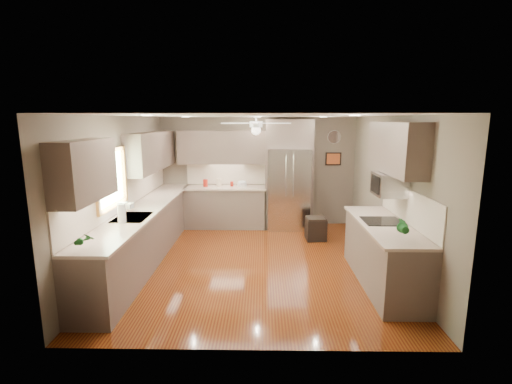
{
  "coord_description": "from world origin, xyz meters",
  "views": [
    {
      "loc": [
        0.11,
        -6.09,
        2.44
      ],
      "look_at": [
        -0.01,
        0.6,
        1.13
      ],
      "focal_mm": 26.0,
      "sensor_mm": 36.0,
      "label": 1
    }
  ],
  "objects_px": {
    "paper_towel": "(122,213)",
    "bowl": "(242,185)",
    "potted_plant_left": "(85,240)",
    "canister_a": "(205,183)",
    "soap_bottle": "(131,205)",
    "potted_plant_right": "(403,227)",
    "canister_d": "(232,184)",
    "microwave": "(389,184)",
    "canister_c": "(219,182)",
    "refrigerator": "(289,176)",
    "stool": "(316,228)"
  },
  "relations": [
    {
      "from": "canister_a",
      "to": "canister_d",
      "type": "height_order",
      "value": "canister_a"
    },
    {
      "from": "canister_d",
      "to": "stool",
      "type": "bearing_deg",
      "value": -28.29
    },
    {
      "from": "soap_bottle",
      "to": "potted_plant_left",
      "type": "bearing_deg",
      "value": -85.57
    },
    {
      "from": "refrigerator",
      "to": "bowl",
      "type": "bearing_deg",
      "value": 177.1
    },
    {
      "from": "canister_d",
      "to": "paper_towel",
      "type": "relative_size",
      "value": 0.37
    },
    {
      "from": "potted_plant_right",
      "to": "refrigerator",
      "type": "relative_size",
      "value": 0.13
    },
    {
      "from": "canister_c",
      "to": "refrigerator",
      "type": "relative_size",
      "value": 0.08
    },
    {
      "from": "canister_c",
      "to": "soap_bottle",
      "type": "distance_m",
      "value": 2.64
    },
    {
      "from": "potted_plant_left",
      "to": "potted_plant_right",
      "type": "xyz_separation_m",
      "value": [
        3.84,
        0.5,
        0.03
      ]
    },
    {
      "from": "potted_plant_right",
      "to": "paper_towel",
      "type": "relative_size",
      "value": 1.08
    },
    {
      "from": "canister_a",
      "to": "soap_bottle",
      "type": "height_order",
      "value": "soap_bottle"
    },
    {
      "from": "canister_d",
      "to": "bowl",
      "type": "height_order",
      "value": "canister_d"
    },
    {
      "from": "stool",
      "to": "paper_towel",
      "type": "height_order",
      "value": "paper_towel"
    },
    {
      "from": "canister_a",
      "to": "paper_towel",
      "type": "distance_m",
      "value": 3.12
    },
    {
      "from": "potted_plant_left",
      "to": "bowl",
      "type": "relative_size",
      "value": 1.23
    },
    {
      "from": "soap_bottle",
      "to": "canister_a",
      "type": "bearing_deg",
      "value": 68.83
    },
    {
      "from": "canister_a",
      "to": "potted_plant_right",
      "type": "distance_m",
      "value": 4.85
    },
    {
      "from": "canister_a",
      "to": "refrigerator",
      "type": "distance_m",
      "value": 1.89
    },
    {
      "from": "canister_d",
      "to": "stool",
      "type": "height_order",
      "value": "canister_d"
    },
    {
      "from": "canister_a",
      "to": "canister_c",
      "type": "height_order",
      "value": "canister_c"
    },
    {
      "from": "stool",
      "to": "canister_a",
      "type": "bearing_deg",
      "value": 158.62
    },
    {
      "from": "canister_d",
      "to": "potted_plant_left",
      "type": "bearing_deg",
      "value": -107.58
    },
    {
      "from": "microwave",
      "to": "paper_towel",
      "type": "distance_m",
      "value": 4.03
    },
    {
      "from": "potted_plant_left",
      "to": "stool",
      "type": "height_order",
      "value": "potted_plant_left"
    },
    {
      "from": "potted_plant_left",
      "to": "bowl",
      "type": "bearing_deg",
      "value": 69.49
    },
    {
      "from": "bowl",
      "to": "potted_plant_left",
      "type": "bearing_deg",
      "value": -110.51
    },
    {
      "from": "canister_c",
      "to": "refrigerator",
      "type": "bearing_deg",
      "value": -2.91
    },
    {
      "from": "canister_a",
      "to": "soap_bottle",
      "type": "relative_size",
      "value": 0.89
    },
    {
      "from": "potted_plant_right",
      "to": "soap_bottle",
      "type": "bearing_deg",
      "value": 160.49
    },
    {
      "from": "potted_plant_right",
      "to": "stool",
      "type": "bearing_deg",
      "value": 103.87
    },
    {
      "from": "canister_a",
      "to": "microwave",
      "type": "bearing_deg",
      "value": -40.66
    },
    {
      "from": "paper_towel",
      "to": "bowl",
      "type": "bearing_deg",
      "value": 61.77
    },
    {
      "from": "canister_d",
      "to": "potted_plant_right",
      "type": "xyz_separation_m",
      "value": [
        2.49,
        -3.77,
        0.1
      ]
    },
    {
      "from": "canister_a",
      "to": "paper_towel",
      "type": "bearing_deg",
      "value": -104.6
    },
    {
      "from": "canister_a",
      "to": "paper_towel",
      "type": "height_order",
      "value": "paper_towel"
    },
    {
      "from": "canister_a",
      "to": "potted_plant_left",
      "type": "relative_size",
      "value": 0.62
    },
    {
      "from": "canister_d",
      "to": "microwave",
      "type": "xyz_separation_m",
      "value": [
        2.61,
        -2.79,
        0.48
      ]
    },
    {
      "from": "canister_a",
      "to": "potted_plant_right",
      "type": "relative_size",
      "value": 0.52
    },
    {
      "from": "stool",
      "to": "microwave",
      "type": "bearing_deg",
      "value": -65.95
    },
    {
      "from": "bowl",
      "to": "refrigerator",
      "type": "xyz_separation_m",
      "value": [
        1.05,
        -0.05,
        0.22
      ]
    },
    {
      "from": "canister_c",
      "to": "potted_plant_right",
      "type": "xyz_separation_m",
      "value": [
        2.78,
        -3.77,
        0.07
      ]
    },
    {
      "from": "canister_c",
      "to": "bowl",
      "type": "relative_size",
      "value": 0.87
    },
    {
      "from": "canister_d",
      "to": "potted_plant_left",
      "type": "relative_size",
      "value": 0.41
    },
    {
      "from": "canister_c",
      "to": "paper_towel",
      "type": "bearing_deg",
      "value": -109.73
    },
    {
      "from": "soap_bottle",
      "to": "paper_towel",
      "type": "relative_size",
      "value": 0.63
    },
    {
      "from": "microwave",
      "to": "paper_towel",
      "type": "bearing_deg",
      "value": -176.3
    },
    {
      "from": "canister_d",
      "to": "paper_towel",
      "type": "distance_m",
      "value": 3.35
    },
    {
      "from": "canister_a",
      "to": "bowl",
      "type": "distance_m",
      "value": 0.84
    },
    {
      "from": "potted_plant_left",
      "to": "paper_towel",
      "type": "height_order",
      "value": "paper_towel"
    },
    {
      "from": "stool",
      "to": "potted_plant_left",
      "type": "bearing_deg",
      "value": -133.69
    }
  ]
}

